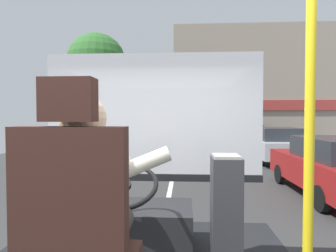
% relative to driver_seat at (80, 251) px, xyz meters
% --- Properties ---
extents(ground, '(18.00, 44.00, 0.06)m').
position_rel_driver_seat_xyz_m(ground, '(0.12, 9.16, -1.29)').
color(ground, '#363636').
extents(driver_seat, '(0.48, 0.48, 1.37)m').
position_rel_driver_seat_xyz_m(driver_seat, '(0.00, 0.00, 0.00)').
color(driver_seat, black).
rests_on(driver_seat, bus_floor).
extents(bus_driver, '(0.81, 0.57, 0.81)m').
position_rel_driver_seat_xyz_m(bus_driver, '(0.00, 0.11, 0.21)').
color(bus_driver, '#332D28').
rests_on(bus_driver, driver_seat).
extents(steering_console, '(1.10, 0.99, 0.83)m').
position_rel_driver_seat_xyz_m(steering_console, '(-0.00, 1.24, -0.37)').
color(steering_console, black).
rests_on(steering_console, bus_floor).
extents(handrail_pole, '(0.04, 0.04, 2.15)m').
position_rel_driver_seat_xyz_m(handrail_pole, '(1.04, 0.07, 0.48)').
color(handrail_pole, yellow).
rests_on(handrail_pole, bus_floor).
extents(fare_box, '(0.23, 0.28, 0.91)m').
position_rel_driver_seat_xyz_m(fare_box, '(0.81, 0.98, -0.14)').
color(fare_box, '#333338').
rests_on(fare_box, bus_floor).
extents(windshield_panel, '(2.50, 0.08, 1.48)m').
position_rel_driver_seat_xyz_m(windshield_panel, '(0.12, 1.98, 0.45)').
color(windshield_panel, silver).
extents(street_tree, '(2.58, 2.58, 5.58)m').
position_rel_driver_seat_xyz_m(street_tree, '(-3.40, 10.99, 2.99)').
color(street_tree, '#4C3828').
rests_on(street_tree, ground).
extents(shop_building, '(12.67, 5.48, 7.48)m').
position_rel_driver_seat_xyz_m(shop_building, '(6.16, 18.34, 2.47)').
color(shop_building, gray).
rests_on(shop_building, ground).
extents(parked_car_silver, '(2.03, 3.98, 1.44)m').
position_rel_driver_seat_xyz_m(parked_car_silver, '(4.37, 10.80, -0.52)').
color(parked_car_silver, silver).
rests_on(parked_car_silver, ground).
extents(parked_car_black, '(1.98, 4.30, 1.42)m').
position_rel_driver_seat_xyz_m(parked_car_black, '(4.15, 16.02, -0.53)').
color(parked_car_black, black).
rests_on(parked_car_black, ground).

